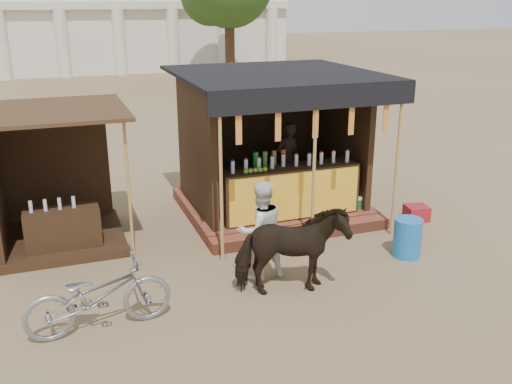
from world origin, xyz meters
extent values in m
plane|color=#846B4C|center=(0.00, 0.00, 0.00)|extent=(120.00, 120.00, 0.00)
cube|color=brown|center=(1.00, 3.50, 0.11)|extent=(3.40, 2.80, 0.22)
cube|color=brown|center=(1.00, 1.95, 0.10)|extent=(3.40, 0.35, 0.20)
cube|color=#341F13|center=(1.00, 2.55, 0.69)|extent=(2.60, 0.55, 0.95)
cube|color=#F1A41C|center=(1.00, 2.27, 0.69)|extent=(2.50, 0.02, 0.88)
cube|color=#341F13|center=(1.00, 4.75, 1.47)|extent=(3.00, 0.12, 2.50)
cube|color=#341F13|center=(-0.50, 3.50, 1.47)|extent=(0.12, 2.50, 2.50)
cube|color=#341F13|center=(2.50, 3.50, 1.47)|extent=(0.12, 2.50, 2.50)
cube|color=black|center=(1.00, 3.30, 2.75)|extent=(3.60, 3.60, 0.06)
cube|color=black|center=(1.00, 1.52, 2.57)|extent=(3.60, 0.06, 0.36)
cylinder|color=tan|center=(-0.60, 1.55, 1.38)|extent=(0.06, 0.06, 2.75)
cylinder|color=tan|center=(1.00, 1.55, 1.38)|extent=(0.06, 0.06, 2.75)
cylinder|color=tan|center=(2.60, 1.55, 1.38)|extent=(0.06, 0.06, 2.75)
cube|color=red|center=(-0.30, 1.55, 2.20)|extent=(0.10, 0.02, 0.55)
cube|color=red|center=(0.35, 1.55, 2.20)|extent=(0.10, 0.02, 0.55)
cube|color=red|center=(1.00, 1.55, 2.20)|extent=(0.10, 0.02, 0.55)
cube|color=red|center=(1.65, 1.55, 2.20)|extent=(0.10, 0.02, 0.55)
cube|color=red|center=(2.30, 1.55, 2.20)|extent=(0.10, 0.02, 0.55)
imported|color=black|center=(1.41, 3.60, 0.98)|extent=(0.62, 0.47, 1.52)
cube|color=#341F13|center=(-3.00, 3.20, 0.07)|extent=(2.00, 2.00, 0.15)
cube|color=#341F13|center=(-3.00, 4.15, 1.05)|extent=(1.90, 0.10, 2.10)
cube|color=#472D19|center=(-3.00, 3.10, 2.35)|extent=(2.40, 2.40, 0.06)
cylinder|color=tan|center=(-1.95, 2.15, 1.18)|extent=(0.05, 0.05, 2.35)
cube|color=#341F13|center=(-3.00, 2.70, 0.40)|extent=(1.20, 0.50, 0.80)
imported|color=black|center=(0.01, 0.18, 0.67)|extent=(1.66, 0.94, 1.33)
imported|color=gray|center=(-2.67, 0.13, 0.49)|extent=(1.91, 0.79, 0.98)
imported|color=silver|center=(-0.22, 0.81, 0.77)|extent=(0.80, 0.65, 1.54)
cylinder|color=blue|center=(2.33, 0.68, 0.33)|extent=(0.57, 0.57, 0.65)
cube|color=maroon|center=(3.44, 2.00, 0.14)|extent=(0.47, 0.43, 0.29)
cube|color=#186C30|center=(2.32, 2.60, 0.20)|extent=(0.65, 0.47, 0.40)
cube|color=white|center=(2.32, 2.60, 0.43)|extent=(0.67, 0.49, 0.06)
cube|color=silver|center=(-2.00, 26.40, 3.70)|extent=(26.00, 0.50, 0.40)
cylinder|color=silver|center=(-5.00, 26.40, 1.80)|extent=(0.70, 0.70, 3.60)
cylinder|color=silver|center=(-2.00, 26.40, 1.80)|extent=(0.70, 0.70, 3.60)
cylinder|color=silver|center=(1.00, 26.40, 1.80)|extent=(0.70, 0.70, 3.60)
cylinder|color=silver|center=(4.00, 26.40, 1.80)|extent=(0.70, 0.70, 3.60)
cylinder|color=silver|center=(7.00, 26.40, 1.80)|extent=(0.70, 0.70, 3.60)
cylinder|color=silver|center=(10.00, 26.40, 1.80)|extent=(0.70, 0.70, 3.60)
cylinder|color=#382314|center=(6.00, 22.00, 2.00)|extent=(0.50, 0.50, 4.00)
camera|label=1|loc=(-2.98, -6.59, 4.07)|focal=40.00mm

